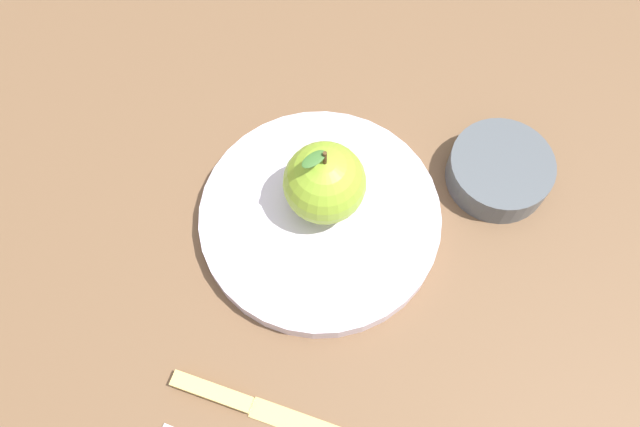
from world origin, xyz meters
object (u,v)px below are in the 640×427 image
at_px(dinner_plate, 320,217).
at_px(knife, 260,409).
at_px(apple, 325,183).
at_px(side_bowl, 500,169).

distance_m(dinner_plate, knife, 0.19).
xyz_separation_m(dinner_plate, apple, (-0.01, -0.01, 0.05)).
bearing_deg(apple, knife, 54.31).
relative_size(dinner_plate, side_bowl, 2.27).
xyz_separation_m(apple, knife, (0.12, 0.16, -0.05)).
relative_size(apple, side_bowl, 0.91).
bearing_deg(apple, side_bowl, 172.16).
xyz_separation_m(dinner_plate, side_bowl, (-0.19, 0.01, 0.01)).
bearing_deg(knife, apple, -125.69).
bearing_deg(dinner_plate, side_bowl, 175.93).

